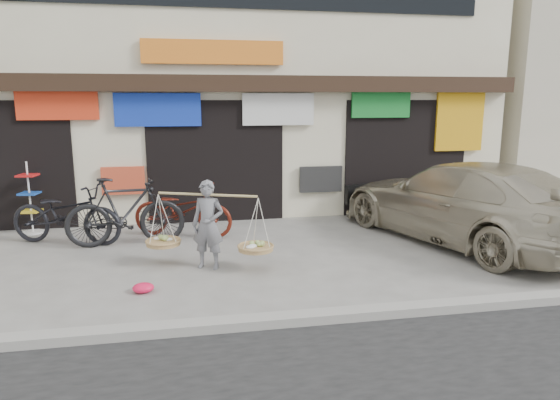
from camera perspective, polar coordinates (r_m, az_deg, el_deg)
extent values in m
plane|color=gray|center=(8.12, -5.61, -8.21)|extent=(70.00, 70.00, 0.00)
cube|color=gray|center=(6.26, -3.95, -13.81)|extent=(70.00, 0.25, 0.12)
cube|color=beige|center=(14.16, -8.30, 14.51)|extent=(14.00, 6.00, 7.00)
cube|color=black|center=(10.99, -7.51, 13.08)|extent=(14.00, 0.35, 0.35)
cube|color=black|center=(12.09, -29.24, 3.49)|extent=(3.00, 0.60, 2.70)
cube|color=black|center=(11.47, -7.40, 4.50)|extent=(3.00, 0.60, 2.70)
cube|color=black|center=(12.55, 13.65, 4.87)|extent=(3.00, 0.60, 2.70)
cube|color=red|center=(11.34, -24.08, 9.87)|extent=(1.60, 0.08, 0.60)
cube|color=#1535BA|center=(11.06, -13.77, 9.99)|extent=(1.80, 0.08, 0.70)
cube|color=silver|center=(11.23, -0.19, 10.33)|extent=(1.60, 0.08, 0.70)
cube|color=#177C2C|center=(11.90, 11.46, 10.66)|extent=(1.40, 0.08, 0.60)
cube|color=orange|center=(12.79, 19.82, 8.46)|extent=(1.20, 0.08, 1.40)
cube|color=#D3492A|center=(11.26, -17.47, 2.13)|extent=(0.90, 0.08, 0.60)
cube|color=#262626|center=(11.59, 4.68, 2.39)|extent=(1.00, 0.08, 0.60)
cube|color=orange|center=(11.10, -7.63, 16.42)|extent=(3.00, 0.08, 0.50)
imported|color=slate|center=(8.17, -8.22, -2.82)|extent=(0.62, 0.52, 1.46)
cylinder|color=tan|center=(8.06, -8.33, 0.61)|extent=(1.55, 0.65, 0.04)
cylinder|color=#A4804E|center=(8.55, -13.19, -4.78)|extent=(0.56, 0.56, 0.07)
ellipsoid|color=#A5BF66|center=(8.53, -13.21, -4.39)|extent=(0.39, 0.39, 0.10)
cylinder|color=#A4804E|center=(8.04, -2.80, -5.52)|extent=(0.56, 0.56, 0.07)
ellipsoid|color=#A5BF66|center=(8.02, -2.80, -5.11)|extent=(0.39, 0.39, 0.10)
imported|color=black|center=(10.30, -23.26, -1.47)|extent=(2.35, 1.47, 1.17)
imported|color=black|center=(9.77, -17.26, -1.29)|extent=(2.21, 0.76, 1.31)
imported|color=#5A1A0F|center=(10.18, -11.06, -1.16)|extent=(2.16, 1.37, 1.07)
imported|color=#B1A78F|center=(10.24, 20.06, -0.17)|extent=(3.78, 5.81, 1.57)
cube|color=black|center=(12.08, 10.84, 0.90)|extent=(1.64, 0.63, 0.45)
cube|color=silver|center=(12.15, 10.62, 0.49)|extent=(0.43, 0.16, 0.12)
cylinder|color=silver|center=(11.54, -26.37, -3.31)|extent=(0.41, 0.41, 0.04)
cylinder|color=silver|center=(11.39, -26.69, 0.23)|extent=(0.04, 0.04, 1.49)
cube|color=yellow|center=(11.44, -26.56, -1.14)|extent=(0.40, 0.40, 0.04)
cube|color=#194CB2|center=(11.38, -26.73, 0.69)|extent=(0.40, 0.40, 0.04)
cube|color=red|center=(11.32, -26.90, 2.54)|extent=(0.40, 0.40, 0.04)
ellipsoid|color=#EF1645|center=(7.52, -15.36, -9.65)|extent=(0.31, 0.25, 0.14)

